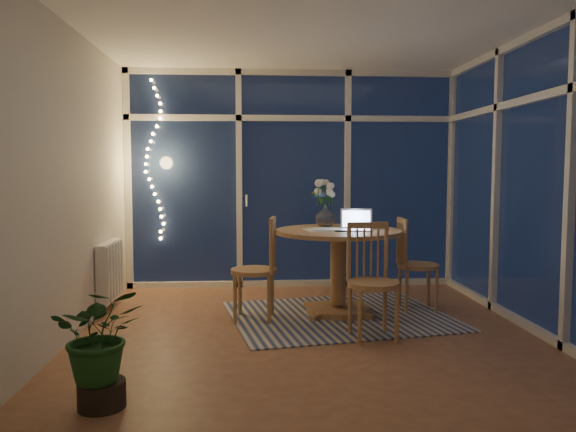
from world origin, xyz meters
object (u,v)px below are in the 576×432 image
object	(u,v)px
dining_table	(338,272)
chair_left	(254,268)
chair_front	(373,281)
flower_vase	(325,216)
laptop	(357,219)
chair_right	(418,263)
potted_plant	(100,345)

from	to	relation	value
dining_table	chair_left	world-z (taller)	chair_left
chair_front	flower_vase	world-z (taller)	flower_vase
laptop	chair_left	bearing A→B (deg)	-166.81
chair_left	chair_front	size ratio (longest dim) A/B	1.01
dining_table	chair_left	xyz separation A→B (m)	(-0.82, -0.17, 0.08)
laptop	dining_table	bearing A→B (deg)	158.12
laptop	flower_vase	xyz separation A→B (m)	(-0.24, 0.43, -0.01)
dining_table	flower_vase	size ratio (longest dim) A/B	5.81
chair_right	potted_plant	bearing A→B (deg)	132.64
potted_plant	dining_table	bearing A→B (deg)	50.14
chair_left	flower_vase	xyz separation A→B (m)	(0.74, 0.51, 0.44)
potted_plant	chair_right	bearing A→B (deg)	40.59
laptop	chair_front	bearing A→B (deg)	-80.90
laptop	potted_plant	distance (m)	2.80
chair_left	flower_vase	world-z (taller)	flower_vase
chair_right	potted_plant	world-z (taller)	chair_right
flower_vase	potted_plant	xyz separation A→B (m)	(-1.65, -2.42, -0.56)
laptop	flower_vase	world-z (taller)	laptop
chair_front	potted_plant	bearing A→B (deg)	-151.05
chair_right	flower_vase	distance (m)	1.05
chair_left	potted_plant	world-z (taller)	chair_left
chair_right	dining_table	bearing A→B (deg)	100.40
flower_vase	potted_plant	world-z (taller)	flower_vase
dining_table	chair_front	xyz separation A→B (m)	(0.17, -0.82, 0.07)
dining_table	chair_right	xyz separation A→B (m)	(0.83, 0.12, 0.06)
chair_front	flower_vase	xyz separation A→B (m)	(-0.25, 1.16, 0.45)
dining_table	laptop	bearing A→B (deg)	-30.52
chair_front	flower_vase	distance (m)	1.27
chair_right	chair_front	bearing A→B (deg)	146.88
laptop	flower_vase	distance (m)	0.50
chair_left	chair_right	size ratio (longest dim) A/B	1.04
chair_right	laptop	xyz separation A→B (m)	(-0.67, -0.22, 0.47)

